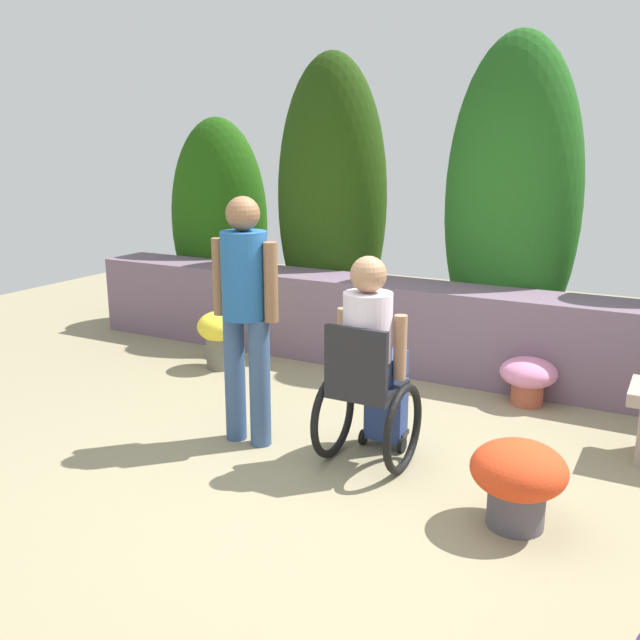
% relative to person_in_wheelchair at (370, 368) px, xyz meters
% --- Properties ---
extents(ground_plane, '(12.74, 12.74, 0.00)m').
position_rel_person_in_wheelchair_xyz_m(ground_plane, '(-0.04, -0.25, -0.62)').
color(ground_plane, gray).
extents(stone_retaining_wall, '(7.57, 0.56, 0.78)m').
position_rel_person_in_wheelchair_xyz_m(stone_retaining_wall, '(-0.04, 1.90, -0.23)').
color(stone_retaining_wall, slate).
rests_on(stone_retaining_wall, ground).
extents(hedge_backdrop, '(7.86, 0.97, 2.91)m').
position_rel_person_in_wheelchair_xyz_m(hedge_backdrop, '(0.38, 2.56, 0.69)').
color(hedge_backdrop, '#1E4F0E').
rests_on(hedge_backdrop, ground).
extents(person_in_wheelchair, '(0.53, 0.66, 1.33)m').
position_rel_person_in_wheelchair_xyz_m(person_in_wheelchair, '(0.00, 0.00, 0.00)').
color(person_in_wheelchair, black).
rests_on(person_in_wheelchair, ground).
extents(person_standing_companion, '(0.49, 0.30, 1.65)m').
position_rel_person_in_wheelchair_xyz_m(person_standing_companion, '(-0.85, -0.11, 0.33)').
color(person_standing_companion, '#38517A').
rests_on(person_standing_companion, ground).
extents(flower_pot_purple_near, '(0.40, 0.40, 0.52)m').
position_rel_person_in_wheelchair_xyz_m(flower_pot_purple_near, '(-1.97, 1.10, -0.30)').
color(flower_pot_purple_near, '#635E52').
rests_on(flower_pot_purple_near, ground).
extents(flower_pot_terracotta_by_wall, '(0.44, 0.44, 0.37)m').
position_rel_person_in_wheelchair_xyz_m(flower_pot_terracotta_by_wall, '(0.67, 1.50, -0.40)').
color(flower_pot_terracotta_by_wall, '#B3553B').
rests_on(flower_pot_terracotta_by_wall, ground).
extents(flower_pot_red_accent, '(0.50, 0.50, 0.47)m').
position_rel_person_in_wheelchair_xyz_m(flower_pot_red_accent, '(1.01, -0.34, -0.34)').
color(flower_pot_red_accent, '#514B55').
rests_on(flower_pot_red_accent, ground).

